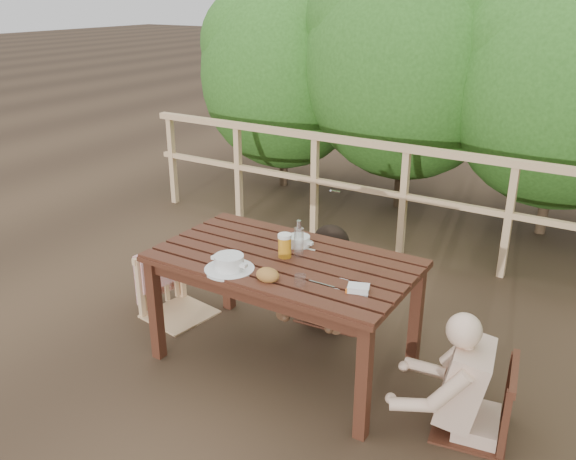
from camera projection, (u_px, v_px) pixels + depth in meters
The scene contains 16 objects.
ground at pixel (284, 361), 3.87m from camera, with size 60.00×60.00×0.00m, color #473422.
table at pixel (284, 312), 3.73m from camera, with size 1.57×0.88×0.73m, color #3B1D12.
chair_left at pixel (176, 260), 4.24m from camera, with size 0.44×0.44×0.89m, color tan.
chair_far at pixel (337, 257), 4.23m from camera, with size 0.47×0.47×0.95m, color #3B1D12.
chair_right at pixel (479, 366), 3.12m from camera, with size 0.41×0.41×0.82m, color #3B1D12.
woman at pixel (339, 243), 4.21m from camera, with size 0.46×0.57×1.15m, color black, non-canonical shape.
diner_right at pixel (488, 341), 3.04m from camera, with size 0.46×0.57×1.15m, color #CCA58B, non-canonical shape.
railing at pixel (403, 201), 5.26m from camera, with size 5.60×0.10×1.01m, color tan.
hedge_row at pixel (503, 29), 5.49m from camera, with size 6.60×1.60×3.80m, color #2A591B, non-canonical shape.
soup_near at pixel (229, 263), 3.43m from camera, with size 0.29×0.29×0.10m, color white.
soup_far at pixel (299, 242), 3.74m from camera, with size 0.24×0.24×0.08m, color white.
bread_roll at pixel (268, 275), 3.30m from camera, with size 0.14×0.11×0.08m, color #9C6831.
beer_glass at pixel (285, 247), 3.57m from camera, with size 0.08×0.08×0.16m, color orange.
bottle at pixel (299, 240), 3.55m from camera, with size 0.06×0.06×0.25m, color silver.
tumbler at pixel (300, 281), 3.24m from camera, with size 0.06×0.06×0.07m, color white.
butter_tub at pixel (358, 290), 3.18m from camera, with size 0.12×0.08×0.05m, color white.
Camera 1 is at (1.73, -2.77, 2.24)m, focal length 37.13 mm.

